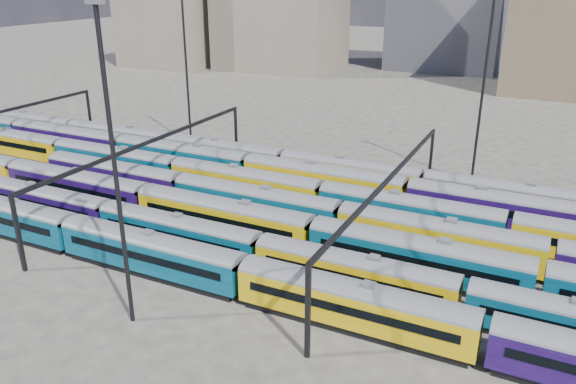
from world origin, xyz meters
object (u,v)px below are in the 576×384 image
at_px(rake_0, 486,333).
at_px(rake_2, 145,197).
at_px(rake_1, 464,294).
at_px(mast_2, 114,161).

xyz_separation_m(rake_0, rake_2, (-39.21, 10.00, 0.12)).
height_order(rake_0, rake_2, rake_2).
height_order(rake_0, rake_1, rake_0).
bearing_deg(rake_2, rake_1, -7.72).
relative_size(rake_0, rake_2, 0.96).
bearing_deg(rake_0, mast_2, -165.42).
bearing_deg(rake_1, rake_0, -64.89).
bearing_deg(rake_0, rake_1, 115.11).
relative_size(rake_1, mast_2, 4.44).
distance_m(rake_1, rake_2, 37.21).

